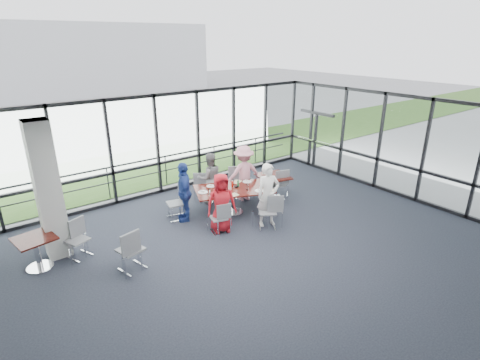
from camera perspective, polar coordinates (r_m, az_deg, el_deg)
floor at (r=8.86m, az=2.85°, el=-11.86°), size 12.00×10.00×0.02m
ceiling at (r=7.62m, az=3.28°, el=8.90°), size 12.00×10.00×0.04m
curtain_wall_back at (r=12.13m, az=-12.48°, el=5.18°), size 12.00×0.10×3.20m
curtain_wall_right at (r=12.65m, az=24.30°, el=4.45°), size 0.10×10.00×3.20m
exit_door at (r=14.84m, az=11.37°, el=5.91°), size 0.12×1.60×2.10m
structural_column at (r=9.30m, az=-27.22°, el=-1.53°), size 0.50×0.50×3.20m
apron at (r=17.07m, az=-19.37°, el=3.34°), size 80.00×70.00×0.02m
grass_strip at (r=15.25m, az=-16.92°, el=1.72°), size 80.00×5.00×0.01m
hangar_main at (r=38.72m, az=-25.27°, el=16.35°), size 24.00×10.00×6.00m
guard_rail at (r=12.98m, az=-13.26°, el=1.05°), size 12.00×0.06×0.06m
main_table at (r=10.71m, az=-0.98°, el=-1.82°), size 2.46×1.93×0.75m
side_table_left at (r=9.32m, az=-28.76°, el=-8.46°), size 0.89×0.89×0.75m
side_table_right at (r=11.74m, az=5.06°, el=0.17°), size 1.12×1.12×0.75m
diner_near_left at (r=9.66m, az=-2.86°, el=-3.51°), size 0.90×0.74×1.59m
diner_near_right at (r=9.96m, az=4.31°, el=-2.32°), size 0.74×0.63×1.73m
diner_far_left at (r=11.37m, az=-4.63°, el=0.27°), size 0.87×0.68×1.58m
diner_far_right at (r=11.52m, az=0.57°, el=1.04°), size 1.23×0.82×1.74m
diner_end at (r=10.34m, az=-8.50°, el=-1.77°), size 0.89×1.12×1.68m
chair_main_nl at (r=9.75m, az=-3.26°, el=-5.77°), size 0.49×0.49×0.82m
chair_main_nr at (r=9.97m, az=4.22°, el=-4.86°), size 0.63×0.63×0.92m
chair_main_fl at (r=11.58m, az=-5.14°, el=-1.20°), size 0.61×0.61×0.88m
chair_main_fr at (r=11.85m, az=0.21°, el=-0.38°), size 0.63×0.63×0.97m
chair_main_end at (r=10.57m, az=-9.76°, el=-3.54°), size 0.54×0.54×0.93m
chair_spare_la at (r=8.54m, az=-16.34°, el=-10.14°), size 0.58×0.58×0.99m
chair_spare_lb at (r=9.44m, az=-23.51°, el=-8.41°), size 0.56×0.56×0.88m
chair_spare_r at (r=11.76m, az=5.54°, el=-0.67°), size 0.59×0.59×0.96m
plate_nl at (r=10.17m, az=-3.62°, el=-2.45°), size 0.26×0.26×0.01m
plate_nr at (r=10.51m, az=2.96°, el=-1.65°), size 0.26×0.26×0.01m
plate_fl at (r=10.86m, az=-4.49°, el=-0.92°), size 0.25×0.25×0.01m
plate_fr at (r=11.16m, az=1.07°, el=-0.24°), size 0.26×0.26×0.01m
plate_end at (r=10.45m, az=-5.68°, el=-1.86°), size 0.28×0.28×0.01m
tumbler_a at (r=10.32m, az=-2.40°, el=-1.72°), size 0.07×0.07×0.13m
tumbler_b at (r=10.57m, az=1.13°, el=-1.10°), size 0.08×0.08×0.15m
tumbler_c at (r=10.93m, az=-1.09°, el=-0.36°), size 0.07×0.07×0.14m
tumbler_d at (r=10.30m, az=-4.75°, el=-1.80°), size 0.07×0.07×0.14m
menu_a at (r=10.22m, az=-1.14°, el=-2.32°), size 0.32×0.23×0.00m
menu_b at (r=10.62m, az=4.55°, el=-1.48°), size 0.33×0.35×0.00m
menu_c at (r=11.16m, az=-0.51°, el=-0.27°), size 0.38×0.33×0.00m
condiment_caddy at (r=10.75m, az=-0.53°, el=-1.02°), size 0.10×0.07×0.04m
ketchup_bottle at (r=10.74m, az=-1.17°, el=-0.65°), size 0.06×0.06×0.18m
green_bottle at (r=10.74m, az=-0.29°, el=-0.57°), size 0.05×0.05×0.20m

